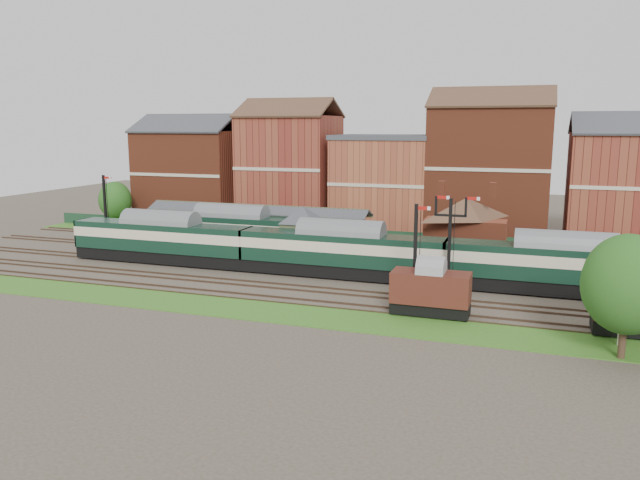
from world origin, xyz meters
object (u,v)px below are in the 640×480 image
(signal_box, at_px, (303,235))
(dmu_train, at_px, (341,250))
(semaphore_bracket, at_px, (450,239))
(goods_van_a, at_px, (431,290))
(platform_railcar, at_px, (232,230))

(signal_box, bearing_deg, dmu_train, -33.39)
(semaphore_bracket, relative_size, goods_van_a, 1.44)
(semaphore_bracket, xyz_separation_m, platform_railcar, (-24.49, 9.00, -2.06))
(signal_box, bearing_deg, goods_van_a, -40.04)
(dmu_train, relative_size, goods_van_a, 10.05)
(platform_railcar, xyz_separation_m, goods_van_a, (24.03, -15.50, -0.61))
(semaphore_bracket, bearing_deg, platform_railcar, 159.82)
(dmu_train, distance_m, goods_van_a, 13.21)
(dmu_train, bearing_deg, signal_box, 146.61)
(signal_box, relative_size, dmu_train, 0.11)
(goods_van_a, bearing_deg, dmu_train, 136.99)
(signal_box, bearing_deg, semaphore_bracket, -20.92)
(platform_railcar, bearing_deg, dmu_train, -24.32)
(platform_railcar, relative_size, goods_van_a, 3.38)
(signal_box, distance_m, dmu_train, 5.94)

